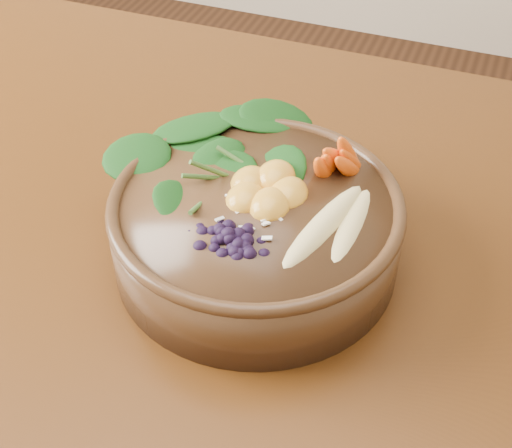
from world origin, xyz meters
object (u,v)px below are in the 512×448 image
(banana_halves, at_px, (339,213))
(mandarin_cluster, at_px, (266,179))
(carrot_cluster, at_px, (338,140))
(kale_heap, at_px, (243,139))
(dining_table, at_px, (151,265))
(blueberry_pile, at_px, (229,224))
(stoneware_bowl, at_px, (256,231))

(banana_halves, bearing_deg, mandarin_cluster, 170.25)
(carrot_cluster, bearing_deg, banana_halves, -66.94)
(kale_heap, xyz_separation_m, carrot_cluster, (0.10, 0.01, 0.02))
(dining_table, xyz_separation_m, blueberry_pile, (0.15, -0.09, 0.19))
(stoneware_bowl, xyz_separation_m, carrot_cluster, (0.06, 0.08, 0.08))
(mandarin_cluster, bearing_deg, kale_heap, 133.06)
(stoneware_bowl, relative_size, carrot_cluster, 3.62)
(banana_halves, bearing_deg, dining_table, 177.04)
(stoneware_bowl, relative_size, kale_heap, 1.53)
(stoneware_bowl, distance_m, blueberry_pile, 0.09)
(stoneware_bowl, height_order, blueberry_pile, blueberry_pile)
(dining_table, xyz_separation_m, stoneware_bowl, (0.15, -0.03, 0.13))
(kale_heap, relative_size, mandarin_cluster, 2.07)
(stoneware_bowl, distance_m, mandarin_cluster, 0.06)
(dining_table, relative_size, stoneware_bowl, 5.37)
(banana_halves, bearing_deg, carrot_cluster, 113.06)
(mandarin_cluster, bearing_deg, banana_halves, -14.90)
(blueberry_pile, bearing_deg, carrot_cluster, 65.30)
(blueberry_pile, bearing_deg, stoneware_bowl, 87.71)
(dining_table, bearing_deg, mandarin_cluster, -4.46)
(dining_table, height_order, blueberry_pile, blueberry_pile)
(dining_table, relative_size, mandarin_cluster, 16.92)
(dining_table, height_order, stoneware_bowl, stoneware_bowl)
(banana_halves, xyz_separation_m, blueberry_pile, (-0.09, -0.06, 0.01))
(dining_table, xyz_separation_m, banana_halves, (0.24, -0.03, 0.19))
(kale_heap, height_order, blueberry_pile, kale_heap)
(kale_heap, relative_size, banana_halves, 1.18)
(carrot_cluster, distance_m, banana_halves, 0.09)
(dining_table, xyz_separation_m, kale_heap, (0.11, 0.04, 0.20))
(dining_table, distance_m, carrot_cluster, 0.31)
(dining_table, relative_size, carrot_cluster, 19.46)
(mandarin_cluster, bearing_deg, blueberry_pile, -94.42)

